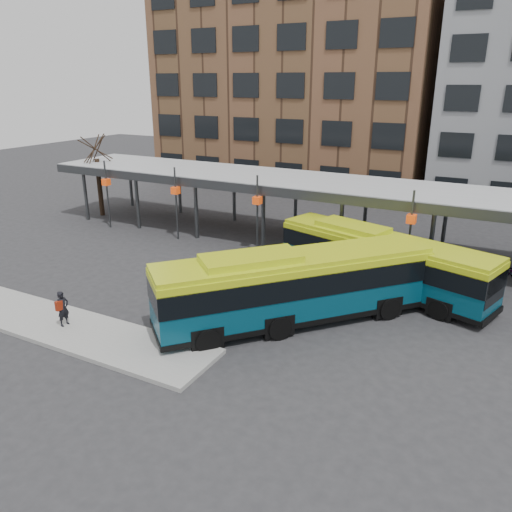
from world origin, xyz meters
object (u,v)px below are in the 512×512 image
at_px(tree, 99,185).
at_px(bus_rear, 381,259).
at_px(pedestrian, 63,308).
at_px(bus_front, 294,285).

height_order(tree, bus_rear, tree).
relative_size(bus_rear, pedestrian, 7.35).
xyz_separation_m(tree, bus_front, (20.72, -9.81, -0.68)).
bearing_deg(bus_rear, bus_front, -96.58).
xyz_separation_m(tree, pedestrian, (12.35, -14.98, -1.47)).
bearing_deg(tree, bus_rear, -10.80).
height_order(bus_front, bus_rear, bus_front).
relative_size(bus_front, bus_rear, 0.95).
bearing_deg(bus_front, bus_rear, 18.11).
distance_m(bus_rear, pedestrian, 15.09).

